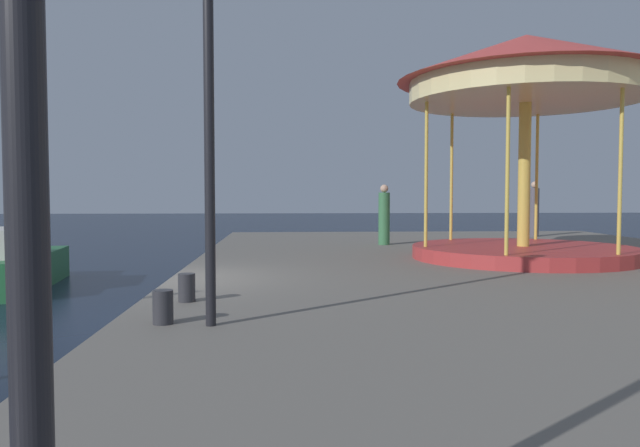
# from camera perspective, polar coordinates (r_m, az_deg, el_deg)

# --- Properties ---
(ground_plane) EXTENTS (120.00, 120.00, 0.00)m
(ground_plane) POSITION_cam_1_polar(r_m,az_deg,el_deg) (11.30, -14.11, -9.15)
(ground_plane) COLOR black
(quay_dock) EXTENTS (14.20, 25.99, 0.80)m
(quay_dock) POSITION_cam_1_polar(r_m,az_deg,el_deg) (12.11, 21.29, -6.53)
(quay_dock) COLOR slate
(quay_dock) RESTS_ON ground
(motorboat_green) EXTENTS (2.76, 4.74, 1.51)m
(motorboat_green) POSITION_cam_1_polar(r_m,az_deg,el_deg) (16.55, -28.21, -3.58)
(motorboat_green) COLOR #236638
(motorboat_green) RESTS_ON ground
(carousel) EXTENTS (5.94, 5.94, 5.20)m
(carousel) POSITION_cam_1_polar(r_m,az_deg,el_deg) (14.98, 19.00, 11.69)
(carousel) COLOR #B23333
(carousel) RESTS_ON quay_dock
(lamp_post_mid_promenade) EXTENTS (0.36, 0.36, 4.26)m
(lamp_post_mid_promenade) POSITION_cam_1_polar(r_m,az_deg,el_deg) (7.14, -10.56, 13.98)
(lamp_post_mid_promenade) COLOR black
(lamp_post_mid_promenade) RESTS_ON quay_dock
(bollard_south) EXTENTS (0.24, 0.24, 0.40)m
(bollard_south) POSITION_cam_1_polar(r_m,az_deg,el_deg) (7.35, -14.73, -7.70)
(bollard_south) COLOR #2D2D33
(bollard_south) RESTS_ON quay_dock
(bollard_center) EXTENTS (0.24, 0.24, 0.40)m
(bollard_center) POSITION_cam_1_polar(r_m,az_deg,el_deg) (8.76, -12.58, -5.97)
(bollard_center) COLOR #2D2D33
(bollard_center) RESTS_ON quay_dock
(person_by_the_water) EXTENTS (0.34, 0.34, 1.81)m
(person_by_the_water) POSITION_cam_1_polar(r_m,az_deg,el_deg) (18.03, 6.13, 0.66)
(person_by_the_water) COLOR #387247
(person_by_the_water) RESTS_ON quay_dock
(person_mid_promenade) EXTENTS (0.34, 0.34, 1.97)m
(person_mid_promenade) POSITION_cam_1_polar(r_m,az_deg,el_deg) (22.74, 19.72, 1.17)
(person_mid_promenade) COLOR #514C56
(person_mid_promenade) RESTS_ON quay_dock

